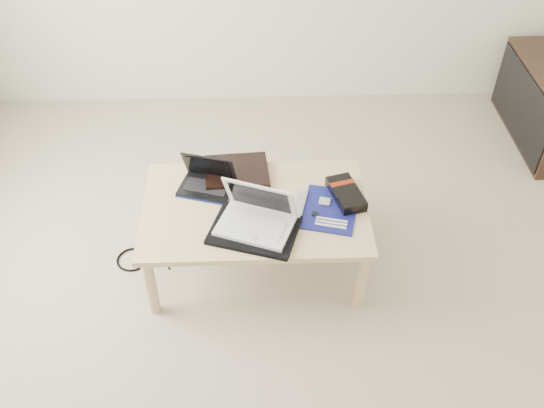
{
  "coord_description": "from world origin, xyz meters",
  "views": [
    {
      "loc": [
        -0.13,
        -1.78,
        2.4
      ],
      "look_at": [
        -0.06,
        0.38,
        0.42
      ],
      "focal_mm": 40.0,
      "sensor_mm": 36.0,
      "label": 1
    }
  ],
  "objects_px": {
    "coffee_table": "(255,214)",
    "white_laptop": "(257,216)",
    "gpu_box": "(346,194)",
    "netbook": "(207,181)"
  },
  "relations": [
    {
      "from": "white_laptop",
      "to": "coffee_table",
      "type": "bearing_deg",
      "value": 93.41
    },
    {
      "from": "netbook",
      "to": "white_laptop",
      "type": "relative_size",
      "value": 0.77
    },
    {
      "from": "netbook",
      "to": "white_laptop",
      "type": "bearing_deg",
      "value": -50.4
    },
    {
      "from": "coffee_table",
      "to": "gpu_box",
      "type": "height_order",
      "value": "gpu_box"
    },
    {
      "from": "coffee_table",
      "to": "white_laptop",
      "type": "xyz_separation_m",
      "value": [
        0.01,
        -0.14,
        0.12
      ]
    },
    {
      "from": "white_laptop",
      "to": "gpu_box",
      "type": "height_order",
      "value": "white_laptop"
    },
    {
      "from": "coffee_table",
      "to": "gpu_box",
      "type": "distance_m",
      "value": 0.46
    },
    {
      "from": "netbook",
      "to": "gpu_box",
      "type": "relative_size",
      "value": 1.13
    },
    {
      "from": "coffee_table",
      "to": "white_laptop",
      "type": "distance_m",
      "value": 0.18
    },
    {
      "from": "white_laptop",
      "to": "gpu_box",
      "type": "relative_size",
      "value": 1.47
    }
  ]
}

